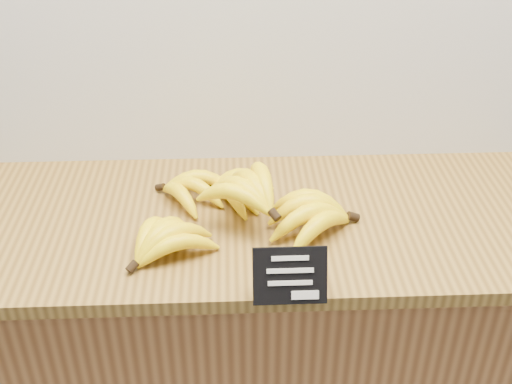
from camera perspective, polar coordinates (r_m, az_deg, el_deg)
The scene contains 4 objects.
counter at distance 1.69m, azimuth -0.07°, elevation -15.51°, with size 1.32×0.50×0.90m, color #905C2E.
counter_top at distance 1.38m, azimuth -0.09°, elevation -2.55°, with size 1.33×0.54×0.03m, color olive.
chalkboard_sign at distance 1.14m, azimuth 3.05°, elevation -7.47°, with size 0.13×0.01×0.11m, color black.
banana_pile at distance 1.33m, azimuth -1.66°, elevation -1.18°, with size 0.50×0.36×0.12m.
Camera 1 is at (0.15, 1.62, 1.71)m, focal length 45.00 mm.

